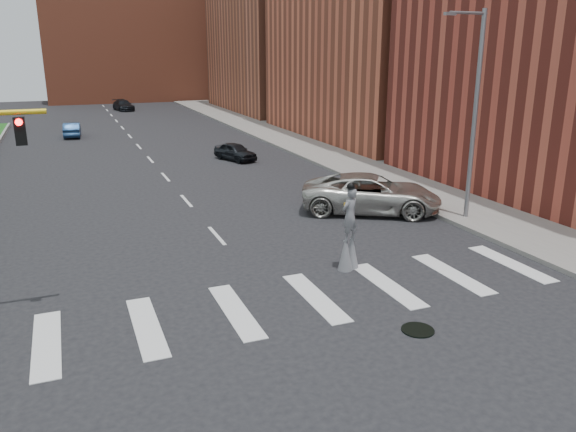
# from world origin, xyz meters

# --- Properties ---
(ground_plane) EXTENTS (160.00, 160.00, 0.00)m
(ground_plane) POSITION_xyz_m (0.00, 0.00, 0.00)
(ground_plane) COLOR black
(ground_plane) RESTS_ON ground
(sidewalk_right) EXTENTS (5.00, 90.00, 0.18)m
(sidewalk_right) POSITION_xyz_m (12.50, 25.00, 0.09)
(sidewalk_right) COLOR slate
(sidewalk_right) RESTS_ON ground
(manhole) EXTENTS (0.90, 0.90, 0.04)m
(manhole) POSITION_xyz_m (3.00, -2.00, 0.02)
(manhole) COLOR black
(manhole) RESTS_ON ground
(building_far) EXTENTS (16.00, 22.00, 20.00)m
(building_far) POSITION_xyz_m (22.00, 54.00, 10.00)
(building_far) COLOR #A4563C
(building_far) RESTS_ON ground
(building_backdrop) EXTENTS (26.00, 14.00, 18.00)m
(building_backdrop) POSITION_xyz_m (6.00, 78.00, 9.00)
(building_backdrop) COLOR #B65639
(building_backdrop) RESTS_ON ground
(streetlight) EXTENTS (2.05, 0.20, 9.00)m
(streetlight) POSITION_xyz_m (10.90, 6.00, 4.90)
(streetlight) COLOR slate
(streetlight) RESTS_ON ground
(stilt_performer) EXTENTS (0.82, 0.68, 3.11)m
(stilt_performer) POSITION_xyz_m (3.35, 2.75, 1.28)
(stilt_performer) COLOR black
(stilt_performer) RESTS_ON ground
(suv_crossing) EXTENTS (7.08, 5.76, 1.79)m
(suv_crossing) POSITION_xyz_m (7.70, 8.76, 0.90)
(suv_crossing) COLOR beige
(suv_crossing) RESTS_ON ground
(car_near) EXTENTS (2.60, 3.84, 1.21)m
(car_near) POSITION_xyz_m (5.47, 23.60, 0.61)
(car_near) COLOR black
(car_near) RESTS_ON ground
(car_mid) EXTENTS (1.59, 3.94, 1.27)m
(car_mid) POSITION_xyz_m (-4.71, 39.33, 0.64)
(car_mid) COLOR navy
(car_mid) RESTS_ON ground
(car_far) EXTENTS (2.61, 4.76, 1.31)m
(car_far) POSITION_xyz_m (1.94, 60.90, 0.65)
(car_far) COLOR black
(car_far) RESTS_ON ground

